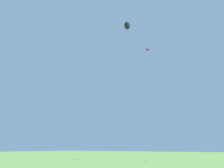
% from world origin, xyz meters
% --- Properties ---
extents(distant_kite_purple_high_right, '(0.68, 0.65, 0.31)m').
position_xyz_m(distant_kite_purple_high_right, '(-11.10, 29.07, 16.86)').
color(distant_kite_purple_high_right, purple).
extents(distant_kite_black_low_left, '(0.71, 0.71, 0.94)m').
position_xyz_m(distant_kite_black_low_left, '(-9.88, 20.25, 16.29)').
color(distant_kite_black_low_left, black).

